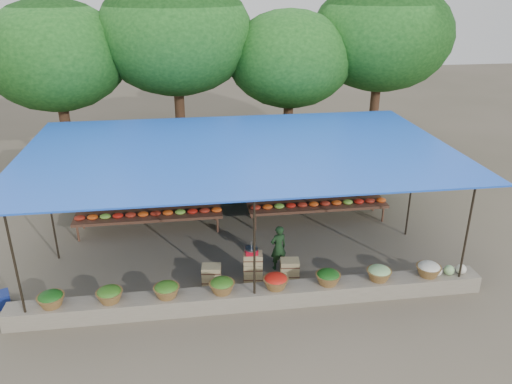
{
  "coord_description": "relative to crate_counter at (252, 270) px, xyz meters",
  "views": [
    {
      "loc": [
        -1.26,
        -12.04,
        6.7
      ],
      "look_at": [
        0.47,
        0.2,
        1.5
      ],
      "focal_mm": 35.0,
      "sensor_mm": 36.0,
      "label": 1
    }
  ],
  "objects": [
    {
      "name": "ground",
      "position": [
        -0.09,
        1.8,
        -0.31
      ],
      "size": [
        60.0,
        60.0,
        0.0
      ],
      "primitive_type": "plane",
      "color": "brown",
      "rests_on": "ground"
    },
    {
      "name": "customer_left",
      "position": [
        -2.54,
        3.88,
        0.58
      ],
      "size": [
        1.01,
        0.88,
        1.77
      ],
      "primitive_type": "imported",
      "rotation": [
        0.0,
        0.0,
        -0.28
      ],
      "color": "slate",
      "rests_on": "ground"
    },
    {
      "name": "fruit_table_right",
      "position": [
        2.42,
        3.16,
        0.3
      ],
      "size": [
        4.21,
        0.95,
        0.93
      ],
      "color": "#4B2D1E",
      "rests_on": "ground"
    },
    {
      "name": "blue_crate_front",
      "position": [
        -3.53,
        -0.78,
        -0.17
      ],
      "size": [
        0.49,
        0.37,
        0.27
      ],
      "primitive_type": "cube",
      "rotation": [
        0.0,
        0.0,
        0.1
      ],
      "color": "navy",
      "rests_on": "ground"
    },
    {
      "name": "tree_row",
      "position": [
        0.41,
        7.89,
        4.39
      ],
      "size": [
        16.51,
        5.5,
        7.12
      ],
      "color": "#392415",
      "rests_on": "ground"
    },
    {
      "name": "stone_curb",
      "position": [
        -0.09,
        -0.95,
        -0.11
      ],
      "size": [
        10.6,
        0.55,
        0.4
      ],
      "primitive_type": "cube",
      "color": "#6D6557",
      "rests_on": "ground"
    },
    {
      "name": "weighing_scale",
      "position": [
        -0.01,
        0.0,
        0.54
      ],
      "size": [
        0.31,
        0.31,
        0.33
      ],
      "color": "red",
      "rests_on": "crate_counter"
    },
    {
      "name": "vendor_seated",
      "position": [
        0.74,
        0.51,
        0.28
      ],
      "size": [
        0.5,
        0.4,
        1.19
      ],
      "primitive_type": "imported",
      "rotation": [
        0.0,
        0.0,
        3.44
      ],
      "color": "#173218",
      "rests_on": "ground"
    },
    {
      "name": "customer_right",
      "position": [
        3.03,
        4.18,
        0.48
      ],
      "size": [
        1.0,
        0.81,
        1.59
      ],
      "primitive_type": "imported",
      "rotation": [
        0.0,
        0.0,
        -0.53
      ],
      "color": "slate",
      "rests_on": "ground"
    },
    {
      "name": "fruit_table_left",
      "position": [
        -2.58,
        3.16,
        0.3
      ],
      "size": [
        4.21,
        0.95,
        0.93
      ],
      "color": "#4B2D1E",
      "rests_on": "ground"
    },
    {
      "name": "netting_backdrop",
      "position": [
        -0.09,
        4.95,
        0.94
      ],
      "size": [
        10.6,
        0.06,
        2.5
      ],
      "primitive_type": "cube",
      "color": "#17431E",
      "rests_on": "ground"
    },
    {
      "name": "customer_mid",
      "position": [
        2.04,
        4.32,
        0.6
      ],
      "size": [
        1.29,
        0.9,
        1.83
      ],
      "primitive_type": "imported",
      "rotation": [
        0.0,
        0.0,
        0.2
      ],
      "color": "slate",
      "rests_on": "ground"
    },
    {
      "name": "stall_canopy",
      "position": [
        -0.09,
        1.88,
        2.36
      ],
      "size": [
        10.8,
        6.6,
        2.82
      ],
      "color": "black",
      "rests_on": "ground"
    },
    {
      "name": "produce_baskets",
      "position": [
        -0.19,
        -0.95,
        0.25
      ],
      "size": [
        8.98,
        0.58,
        0.34
      ],
      "color": "brown",
      "rests_on": "stone_curb"
    },
    {
      "name": "crate_counter",
      "position": [
        0.0,
        0.0,
        0.0
      ],
      "size": [
        2.39,
        0.39,
        0.77
      ],
      "color": "tan",
      "rests_on": "ground"
    }
  ]
}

